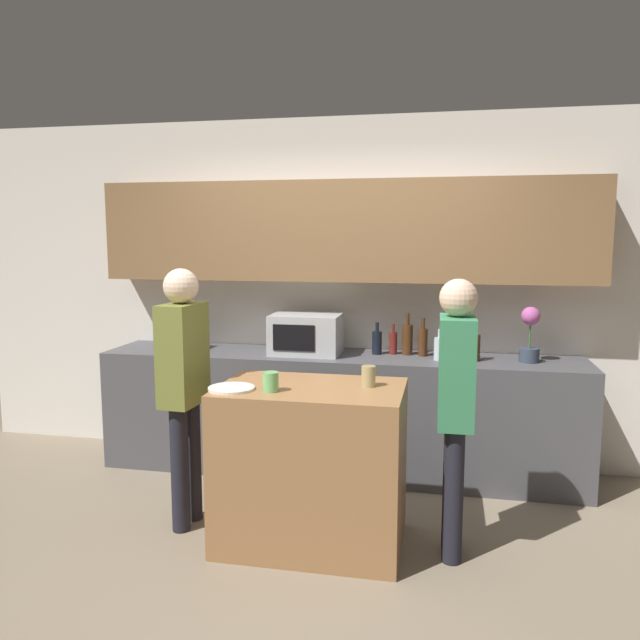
# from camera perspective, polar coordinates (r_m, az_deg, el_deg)

# --- Properties ---
(ground_plane) EXTENTS (14.00, 14.00, 0.00)m
(ground_plane) POSITION_cam_1_polar(r_m,az_deg,el_deg) (3.71, -2.25, -21.20)
(ground_plane) COLOR #7F705B
(back_wall) EXTENTS (6.40, 0.40, 2.70)m
(back_wall) POSITION_cam_1_polar(r_m,az_deg,el_deg) (4.88, 2.35, 4.72)
(back_wall) COLOR silver
(back_wall) RESTS_ON ground_plane
(back_counter) EXTENTS (3.60, 0.62, 0.90)m
(back_counter) POSITION_cam_1_polar(r_m,az_deg,el_deg) (4.80, 1.74, -8.51)
(back_counter) COLOR #4C4C51
(back_counter) RESTS_ON ground_plane
(kitchen_island) EXTENTS (1.05, 0.68, 0.94)m
(kitchen_island) POSITION_cam_1_polar(r_m,az_deg,el_deg) (3.71, -0.80, -13.14)
(kitchen_island) COLOR #996B42
(kitchen_island) RESTS_ON ground_plane
(microwave) EXTENTS (0.52, 0.39, 0.30)m
(microwave) POSITION_cam_1_polar(r_m,az_deg,el_deg) (4.71, -1.27, -1.29)
(microwave) COLOR #B7BABC
(microwave) RESTS_ON back_counter
(toaster) EXTENTS (0.26, 0.16, 0.18)m
(toaster) POSITION_cam_1_polar(r_m,az_deg,el_deg) (5.04, -12.46, -1.56)
(toaster) COLOR silver
(toaster) RESTS_ON back_counter
(potted_plant) EXTENTS (0.14, 0.14, 0.39)m
(potted_plant) POSITION_cam_1_polar(r_m,az_deg,el_deg) (4.63, 18.65, -1.26)
(potted_plant) COLOR #333D4C
(potted_plant) RESTS_ON back_counter
(bottle_0) EXTENTS (0.07, 0.07, 0.24)m
(bottle_0) POSITION_cam_1_polar(r_m,az_deg,el_deg) (4.72, 5.23, -2.02)
(bottle_0) COLOR black
(bottle_0) RESTS_ON back_counter
(bottle_1) EXTENTS (0.06, 0.06, 0.23)m
(bottle_1) POSITION_cam_1_polar(r_m,az_deg,el_deg) (4.73, 6.71, -2.06)
(bottle_1) COLOR maroon
(bottle_1) RESTS_ON back_counter
(bottle_2) EXTENTS (0.08, 0.08, 0.32)m
(bottle_2) POSITION_cam_1_polar(r_m,az_deg,el_deg) (4.72, 7.99, -1.71)
(bottle_2) COLOR #472814
(bottle_2) RESTS_ON back_counter
(bottle_3) EXTENTS (0.07, 0.07, 0.28)m
(bottle_3) POSITION_cam_1_polar(r_m,az_deg,el_deg) (4.69, 9.38, -1.96)
(bottle_3) COLOR #472814
(bottle_3) RESTS_ON back_counter
(bottle_4) EXTENTS (0.08, 0.08, 0.22)m
(bottle_4) POSITION_cam_1_polar(r_m,az_deg,el_deg) (4.56, 10.88, -2.54)
(bottle_4) COLOR silver
(bottle_4) RESTS_ON back_counter
(bottle_5) EXTENTS (0.07, 0.07, 0.32)m
(bottle_5) POSITION_cam_1_polar(r_m,az_deg,el_deg) (4.57, 12.47, -2.13)
(bottle_5) COLOR #472814
(bottle_5) RESTS_ON back_counter
(bottle_6) EXTENTS (0.09, 0.09, 0.27)m
(bottle_6) POSITION_cam_1_polar(r_m,az_deg,el_deg) (4.58, 13.91, -2.40)
(bottle_6) COLOR #472814
(bottle_6) RESTS_ON back_counter
(plate_on_island) EXTENTS (0.26, 0.26, 0.01)m
(plate_on_island) POSITION_cam_1_polar(r_m,az_deg,el_deg) (3.54, -8.10, -6.20)
(plate_on_island) COLOR white
(plate_on_island) RESTS_ON kitchen_island
(cup_0) EXTENTS (0.08, 0.08, 0.12)m
(cup_0) POSITION_cam_1_polar(r_m,az_deg,el_deg) (3.57, 4.46, -5.15)
(cup_0) COLOR tan
(cup_0) RESTS_ON kitchen_island
(cup_1) EXTENTS (0.09, 0.09, 0.11)m
(cup_1) POSITION_cam_1_polar(r_m,az_deg,el_deg) (3.46, -4.53, -5.66)
(cup_1) COLOR #71BD6B
(cup_1) RESTS_ON kitchen_island
(person_left) EXTENTS (0.21, 0.34, 1.56)m
(person_left) POSITION_cam_1_polar(r_m,az_deg,el_deg) (3.51, 12.30, -6.78)
(person_left) COLOR black
(person_left) RESTS_ON ground_plane
(person_center) EXTENTS (0.22, 0.35, 1.60)m
(person_center) POSITION_cam_1_polar(r_m,az_deg,el_deg) (3.88, -12.37, -5.05)
(person_center) COLOR black
(person_center) RESTS_ON ground_plane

